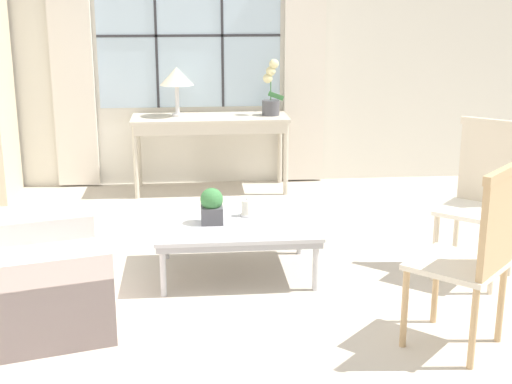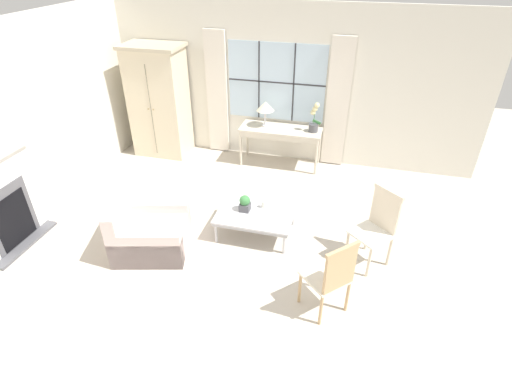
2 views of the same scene
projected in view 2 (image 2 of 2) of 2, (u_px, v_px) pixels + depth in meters
The scene contains 13 objects.
ground_plane at pixel (227, 252), 5.44m from camera, with size 14.00×14.00×0.00m, color #BCB2A3.
wall_back_windowed at pixel (276, 86), 7.17m from camera, with size 7.20×0.14×2.80m.
wall_left at pixel (39, 118), 5.83m from camera, with size 0.06×7.20×2.80m, color silver.
armoire at pixel (159, 101), 7.49m from camera, with size 1.08×0.71×2.07m.
console_table at pixel (281, 133), 7.25m from camera, with size 1.48×0.52×0.72m.
table_lamp at pixel (265, 107), 7.11m from camera, with size 0.32×0.32×0.46m.
potted_orchid at pixel (314, 121), 6.99m from camera, with size 0.21×0.17×0.53m.
armchair_upholstered at pixel (149, 233), 5.39m from camera, with size 1.13×1.11×0.77m.
side_chair_wooden at pixel (378, 224), 5.01m from camera, with size 0.62×0.62×1.05m.
accent_chair_wooden at pixel (332, 275), 4.27m from camera, with size 0.62×0.62×1.01m.
coffee_table at pixel (256, 215), 5.63m from camera, with size 1.07×0.77×0.36m.
potted_plant_small at pixel (245, 203), 5.59m from camera, with size 0.15×0.15×0.24m.
pillar_candle at pixel (264, 205), 5.68m from camera, with size 0.10×0.10×0.12m.
Camera 2 is at (1.45, -3.92, 3.60)m, focal length 28.00 mm.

